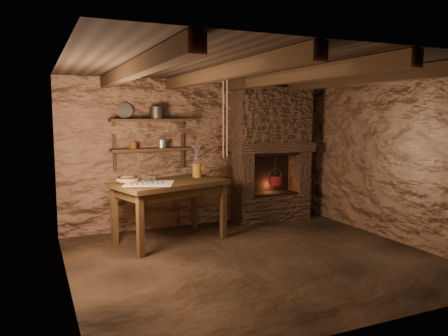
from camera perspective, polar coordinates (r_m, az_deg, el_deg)
name	(u,v)px	position (r m, az deg, el deg)	size (l,w,h in m)	color
floor	(255,258)	(5.72, 4.06, -11.71)	(4.50, 4.50, 0.00)	black
back_wall	(199,153)	(7.27, -3.26, 1.96)	(4.50, 0.04, 2.40)	#4F3425
front_wall	(369,190)	(3.83, 18.39, -2.80)	(4.50, 0.04, 2.40)	#4F3425
left_wall	(65,175)	(4.83, -20.11, -0.91)	(0.04, 4.00, 2.40)	#4F3425
right_wall	(392,158)	(6.80, 21.14, 1.18)	(0.04, 4.00, 2.40)	#4F3425
ceiling	(257,67)	(5.45, 4.28, 12.96)	(4.50, 4.00, 0.04)	black
beam_far_left	(134,70)	(4.92, -11.71, 12.45)	(0.14, 3.95, 0.16)	black
beam_mid_left	(219,73)	(5.23, -0.69, 12.25)	(0.14, 3.95, 0.16)	black
beam_mid_right	(291,77)	(5.69, 8.80, 11.73)	(0.14, 3.95, 0.16)	black
beam_far_right	(354,79)	(6.29, 16.65, 11.06)	(0.14, 3.95, 0.16)	black
shelf_lower	(151,149)	(6.86, -9.45, 2.42)	(1.25, 0.30, 0.04)	black
shelf_upper	(151,120)	(6.84, -9.53, 6.19)	(1.25, 0.30, 0.04)	black
hearth	(272,150)	(7.60, 6.23, 2.34)	(1.43, 0.51, 2.30)	#37261B
work_table	(170,209)	(6.37, -7.04, -5.36)	(1.73, 1.28, 0.88)	#342312
linen_cloth	(149,183)	(6.11, -9.74, -2.00)	(0.65, 0.52, 0.01)	beige
pewter_cutlery_row	(150,183)	(6.09, -9.69, -1.94)	(0.54, 0.21, 0.01)	gray
drinking_glasses	(148,179)	(6.23, -9.84, -1.41)	(0.21, 0.06, 0.08)	white
stoneware_jug	(197,164)	(6.67, -3.54, 0.58)	(0.16, 0.15, 0.48)	#95651C
wooden_bowl	(127,180)	(6.27, -12.50, -1.53)	(0.32, 0.32, 0.11)	#986B42
iron_stockpot	(157,113)	(6.86, -8.78, 7.06)	(0.22, 0.22, 0.17)	#2A2725
tin_pan	(125,111)	(6.85, -12.84, 7.29)	(0.24, 0.24, 0.03)	#A7A8A2
small_kettle	(162,144)	(6.90, -8.10, 3.14)	(0.18, 0.13, 0.19)	#A7A8A2
rusty_tin	(133,145)	(6.79, -11.74, 2.93)	(0.10, 0.10, 0.10)	#602C13
red_pot	(275,180)	(7.64, 6.69, -1.54)	(0.27, 0.27, 0.54)	maroon
hanging_ropes	(225,117)	(6.39, 0.15, 6.69)	(0.08, 0.08, 1.20)	beige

